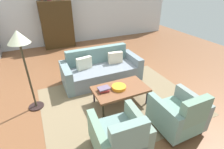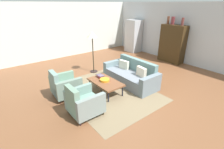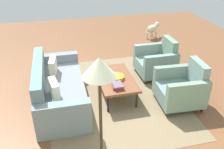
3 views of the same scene
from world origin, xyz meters
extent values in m
plane|color=brown|center=(0.00, 0.00, 0.00)|extent=(11.39, 11.39, 0.00)
cube|color=silver|center=(0.00, 3.96, 1.40)|extent=(9.49, 0.12, 2.80)
cube|color=#7D6B4F|center=(-0.09, -0.80, 0.00)|extent=(3.40, 2.60, 0.01)
cube|color=slate|center=(-0.09, 0.25, 0.21)|extent=(1.75, 0.92, 0.42)
cube|color=slate|center=(-0.08, 0.61, 0.43)|extent=(1.74, 0.20, 0.86)
cube|color=slate|center=(0.87, 0.24, 0.31)|extent=(0.19, 0.90, 0.62)
cube|color=slate|center=(-1.05, 0.26, 0.31)|extent=(0.19, 0.90, 0.62)
cube|color=beige|center=(0.36, 0.35, 0.58)|extent=(0.41, 0.17, 0.32)
cube|color=beige|center=(-0.54, 0.36, 0.58)|extent=(0.41, 0.18, 0.32)
cylinder|color=black|center=(-0.62, -0.57, 0.18)|extent=(0.04, 0.04, 0.35)
cylinder|color=black|center=(0.44, -0.57, 0.18)|extent=(0.04, 0.04, 0.35)
cylinder|color=black|center=(-0.62, -1.13, 0.18)|extent=(0.04, 0.04, 0.35)
cylinder|color=black|center=(0.44, -1.13, 0.18)|extent=(0.04, 0.04, 0.35)
cube|color=brown|center=(-0.09, -0.85, 0.38)|extent=(1.20, 0.70, 0.05)
cylinder|color=#2E2B1E|center=(-1.01, -1.59, 0.05)|extent=(0.05, 0.05, 0.10)
cylinder|color=#2D291D|center=(-0.33, -1.63, 0.05)|extent=(0.05, 0.05, 0.10)
cube|color=slate|center=(-0.69, -1.95, 0.25)|extent=(0.60, 0.83, 0.30)
cube|color=gray|center=(-0.71, -2.28, 0.49)|extent=(0.57, 0.17, 0.78)
cube|color=gray|center=(-1.03, -1.93, 0.38)|extent=(0.17, 0.81, 0.56)
cube|color=slate|center=(-0.35, -1.97, 0.38)|extent=(0.17, 0.81, 0.56)
cylinder|color=#2F250F|center=(0.17, -1.61, 0.05)|extent=(0.05, 0.05, 0.10)
cylinder|color=#352B1A|center=(0.85, -1.61, 0.05)|extent=(0.05, 0.05, 0.10)
cylinder|color=#3B2518|center=(0.17, -2.29, 0.05)|extent=(0.05, 0.05, 0.10)
cylinder|color=black|center=(0.85, -2.29, 0.05)|extent=(0.05, 0.05, 0.10)
cube|color=gray|center=(0.51, -1.95, 0.25)|extent=(0.56, 0.80, 0.30)
cube|color=gray|center=(0.51, -2.28, 0.49)|extent=(0.56, 0.14, 0.78)
cube|color=gray|center=(0.17, -1.95, 0.38)|extent=(0.12, 0.80, 0.56)
cube|color=gray|center=(0.85, -1.95, 0.38)|extent=(0.12, 0.80, 0.56)
cylinder|color=orange|center=(-0.13, -0.85, 0.44)|extent=(0.31, 0.31, 0.07)
cube|color=maroon|center=(-0.46, -0.79, 0.41)|extent=(0.25, 0.21, 0.03)
cube|color=maroon|center=(-0.46, -0.79, 0.44)|extent=(0.24, 0.23, 0.03)
cube|color=#5F5069|center=(-0.46, -0.79, 0.47)|extent=(0.26, 0.19, 0.03)
cube|color=#382712|center=(-0.64, 3.61, 0.90)|extent=(1.20, 0.50, 1.80)
cube|color=#36210C|center=(-0.94, 3.86, 0.90)|extent=(0.56, 0.01, 1.51)
cube|color=black|center=(-0.34, 3.86, 0.90)|extent=(0.56, 0.01, 1.51)
cylinder|color=black|center=(-1.85, -0.19, 0.01)|extent=(0.32, 0.32, 0.03)
cylinder|color=#312C1D|center=(-1.85, -0.19, 0.76)|extent=(0.04, 0.04, 1.45)
cone|color=beige|center=(-1.85, -0.19, 1.60)|extent=(0.40, 0.40, 0.24)
camera|label=1|loc=(-1.60, -3.66, 2.51)|focal=27.72mm
camera|label=2|loc=(3.85, -3.66, 2.74)|focal=26.52mm
camera|label=3|loc=(-4.26, 0.25, 2.85)|focal=39.66mm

